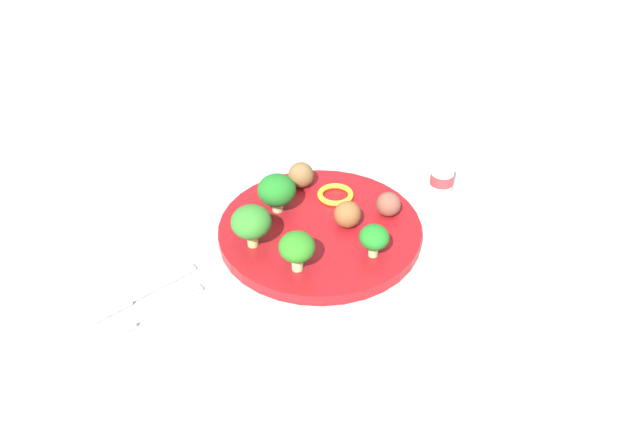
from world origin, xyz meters
TOP-DOWN VIEW (x-y plane):
  - ground_plane at (0.00, 0.00)m, footprint 4.00×4.00m
  - plate at (0.00, 0.00)m, footprint 0.28×0.28m
  - broccoli_floret_near_rim at (0.10, -0.02)m, footprint 0.05×0.05m
  - broccoli_floret_back_right at (0.03, -0.06)m, footprint 0.05×0.05m
  - broccoli_floret_center at (-0.02, 0.09)m, footprint 0.04×0.04m
  - broccoli_floret_front_right at (0.07, 0.06)m, footprint 0.05×0.05m
  - meatball_center at (-0.09, 0.03)m, footprint 0.03×0.03m
  - meatball_front_left at (-0.03, 0.02)m, footprint 0.04×0.04m
  - meatball_near_rim at (-0.03, -0.10)m, footprint 0.04×0.04m
  - pepper_ring_back_right at (-0.06, -0.04)m, footprint 0.05×0.05m
  - napkin at (0.25, -0.01)m, footprint 0.18×0.13m
  - fork at (0.25, 0.01)m, footprint 0.12×0.02m
  - knife at (0.26, -0.02)m, footprint 0.15×0.03m
  - yogurt_bottle at (-0.21, 0.02)m, footprint 0.03×0.03m

SIDE VIEW (x-z plane):
  - ground_plane at x=0.00m, z-range 0.00..0.00m
  - napkin at x=0.25m, z-range 0.00..0.01m
  - knife at x=0.26m, z-range 0.00..0.01m
  - fork at x=0.25m, z-range 0.00..0.01m
  - plate at x=0.00m, z-range 0.00..0.02m
  - pepper_ring_back_right at x=-0.06m, z-range 0.02..0.02m
  - yogurt_bottle at x=-0.21m, z-range 0.00..0.07m
  - meatball_center at x=-0.09m, z-range 0.02..0.05m
  - meatball_front_left at x=-0.03m, z-range 0.02..0.05m
  - meatball_near_rim at x=-0.03m, z-range 0.02..0.05m
  - broccoli_floret_center at x=-0.02m, z-range 0.02..0.07m
  - broccoli_floret_back_right at x=0.03m, z-range 0.02..0.08m
  - broccoli_floret_front_right at x=0.07m, z-range 0.02..0.08m
  - broccoli_floret_near_rim at x=0.10m, z-range 0.02..0.08m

